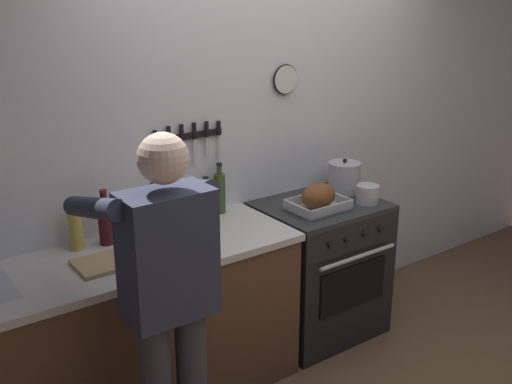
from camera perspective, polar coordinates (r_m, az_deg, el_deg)
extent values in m
cube|color=silver|center=(3.88, 0.35, 5.29)|extent=(6.00, 0.10, 2.60)
cube|color=black|center=(3.52, -6.45, 5.22)|extent=(0.45, 0.02, 0.04)
cube|color=silver|center=(3.43, -9.32, 3.34)|extent=(0.02, 0.00, 0.13)
cube|color=black|center=(3.41, -9.41, 5.03)|extent=(0.02, 0.02, 0.08)
cube|color=silver|center=(3.48, -8.08, 2.99)|extent=(0.02, 0.00, 0.20)
cube|color=black|center=(3.44, -8.19, 5.34)|extent=(0.02, 0.02, 0.10)
cube|color=silver|center=(3.51, -6.92, 3.89)|extent=(0.02, 0.00, 0.11)
cube|color=black|center=(3.48, -6.98, 5.54)|extent=(0.02, 0.02, 0.10)
cube|color=silver|center=(3.55, -5.74, 3.76)|extent=(0.02, 0.00, 0.15)
cube|color=black|center=(3.52, -5.80, 5.72)|extent=(0.02, 0.02, 0.09)
cube|color=silver|center=(3.59, -4.61, 4.29)|extent=(0.02, 0.00, 0.11)
cube|color=black|center=(3.56, -4.65, 5.89)|extent=(0.02, 0.02, 0.09)
cube|color=silver|center=(3.64, -3.48, 4.04)|extent=(0.02, 0.00, 0.17)
cube|color=black|center=(3.61, -3.52, 6.00)|extent=(0.02, 0.02, 0.08)
cylinder|color=white|center=(3.85, 2.75, 10.49)|extent=(0.17, 0.02, 0.17)
torus|color=black|center=(3.85, 2.75, 10.49)|extent=(0.19, 0.02, 0.19)
cube|color=brown|center=(3.38, -13.01, -13.42)|extent=(2.00, 0.62, 0.86)
cube|color=silver|center=(3.16, -13.60, -6.48)|extent=(2.03, 0.65, 0.04)
cube|color=black|center=(4.04, 5.91, -7.31)|extent=(0.76, 0.62, 0.87)
cube|color=black|center=(3.83, 9.08, -8.73)|extent=(0.53, 0.01, 0.28)
cube|color=#2D2D2D|center=(3.87, 6.13, -1.30)|extent=(0.76, 0.62, 0.03)
cylinder|color=black|center=(3.55, 6.98, -4.98)|extent=(0.04, 0.02, 0.04)
cylinder|color=black|center=(3.64, 8.53, -4.47)|extent=(0.04, 0.02, 0.04)
cylinder|color=black|center=(3.74, 10.21, -3.92)|extent=(0.04, 0.02, 0.04)
cylinder|color=black|center=(3.83, 11.60, -3.45)|extent=(0.04, 0.02, 0.04)
cylinder|color=silver|center=(3.72, 9.56, -6.02)|extent=(0.61, 0.02, 0.02)
cube|color=#2D3347|center=(2.57, -8.26, -5.83)|extent=(0.38, 0.22, 0.56)
sphere|color=beige|center=(2.43, -8.71, 3.13)|extent=(0.21, 0.21, 0.21)
cylinder|color=#2D3347|center=(2.63, -14.97, -1.45)|extent=(0.09, 0.55, 0.22)
cylinder|color=#2D3347|center=(2.79, -6.97, 0.24)|extent=(0.09, 0.55, 0.22)
cube|color=#B7B7BC|center=(3.75, 5.83, -1.59)|extent=(0.34, 0.25, 0.01)
cube|color=#B7B7BC|center=(3.65, 7.15, -1.64)|extent=(0.34, 0.01, 0.05)
cube|color=#B7B7BC|center=(3.83, 4.61, -0.60)|extent=(0.34, 0.01, 0.05)
cube|color=#B7B7BC|center=(3.63, 3.84, -1.64)|extent=(0.01, 0.25, 0.05)
cube|color=#B7B7BC|center=(3.85, 7.75, -0.60)|extent=(0.01, 0.25, 0.05)
ellipsoid|color=brown|center=(3.72, 5.87, -0.36)|extent=(0.23, 0.17, 0.16)
cylinder|color=#B7B7BC|center=(4.08, 8.25, 1.30)|extent=(0.21, 0.21, 0.19)
cylinder|color=#B2B2B7|center=(4.05, 8.32, 2.67)|extent=(0.22, 0.22, 0.01)
sphere|color=black|center=(4.04, 8.33, 2.94)|extent=(0.03, 0.03, 0.03)
cylinder|color=#B7B7BC|center=(3.90, 10.41, -0.20)|extent=(0.14, 0.14, 0.12)
cube|color=tan|center=(3.11, -13.33, -6.31)|extent=(0.36, 0.24, 0.02)
cylinder|color=#385623|center=(3.66, -3.42, -0.13)|extent=(0.07, 0.07, 0.24)
cylinder|color=#385623|center=(3.61, -3.46, 2.10)|extent=(0.03, 0.03, 0.05)
cylinder|color=black|center=(3.60, -3.47, 2.61)|extent=(0.03, 0.03, 0.01)
cylinder|color=gold|center=(3.28, -16.53, -3.47)|extent=(0.07, 0.07, 0.20)
cylinder|color=gold|center=(3.24, -16.73, -1.43)|extent=(0.03, 0.03, 0.04)
cylinder|color=black|center=(3.23, -16.78, -0.94)|extent=(0.04, 0.04, 0.01)
cylinder|color=black|center=(3.50, -6.54, -1.77)|extent=(0.06, 0.06, 0.16)
cylinder|color=black|center=(3.47, -6.60, -0.24)|extent=(0.03, 0.03, 0.04)
cylinder|color=#B21919|center=(3.46, -6.61, 0.15)|extent=(0.03, 0.03, 0.01)
cylinder|color=red|center=(3.32, -9.81, -3.38)|extent=(0.05, 0.05, 0.13)
cylinder|color=red|center=(3.29, -9.88, -2.09)|extent=(0.02, 0.02, 0.03)
cylinder|color=#197219|center=(3.29, -9.90, -1.74)|extent=(0.03, 0.03, 0.01)
cylinder|color=#997F4C|center=(3.62, -4.69, -0.80)|extent=(0.07, 0.07, 0.19)
cylinder|color=#997F4C|center=(3.59, -4.74, 0.91)|extent=(0.03, 0.03, 0.04)
cylinder|color=black|center=(3.58, -4.75, 1.33)|extent=(0.03, 0.03, 0.01)
cylinder|color=#47141E|center=(3.30, -13.92, -2.83)|extent=(0.08, 0.08, 0.24)
cylinder|color=#47141E|center=(3.25, -14.11, -0.47)|extent=(0.03, 0.03, 0.05)
cylinder|color=maroon|center=(3.24, -14.16, 0.08)|extent=(0.04, 0.04, 0.01)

